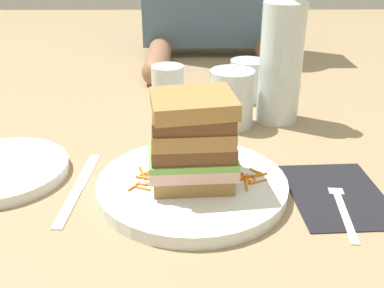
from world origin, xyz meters
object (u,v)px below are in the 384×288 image
Objects in this scene: main_plate at (192,185)px; sandwich at (192,140)px; side_plate at (0,170)px; napkin_dark at (337,194)px; knife at (77,189)px; water_bottle at (282,54)px; juice_glass at (231,102)px; empty_tumbler_0 at (247,80)px; fork at (341,201)px; empty_tumbler_1 at (168,90)px.

sandwich reaches higher than main_plate.
napkin_dark is at bearing -7.05° from side_plate.
napkin_dark is 0.85× the size of knife.
water_bottle reaches higher than side_plate.
juice_glass is at bearing 27.94° from side_plate.
empty_tumbler_0 is (0.05, 0.14, -0.00)m from juice_glass.
water_bottle is (-0.04, 0.27, 0.12)m from napkin_dark.
main_plate reaches higher than fork.
sandwich is 1.20× the size of juice_glass.
napkin_dark is 1.02× the size of fork.
napkin_dark is (0.20, -0.01, -0.08)m from sandwich.
empty_tumbler_0 is at bearing 53.01° from knife.
fork reaches higher than napkin_dark.
sandwich reaches higher than napkin_dark.
empty_tumbler_1 is (-0.04, 0.29, -0.03)m from sandwich.
sandwich is 0.62× the size of side_plate.
juice_glass reaches higher than empty_tumbler_0.
empty_tumbler_1 is (-0.20, 0.03, -0.08)m from water_bottle.
empty_tumbler_0 is at bearing 72.41° from sandwich.
empty_tumbler_0 is at bearing 72.38° from main_plate.
napkin_dark is 0.86× the size of side_plate.
main_plate is 1.56× the size of fork.
empty_tumbler_1 reaches higher than empty_tumbler_0.
main_plate is at bearing -81.48° from empty_tumbler_1.
empty_tumbler_1 is at bearing -153.04° from empty_tumbler_0.
knife is 2.10× the size of empty_tumbler_1.
water_bottle is 3.36× the size of empty_tumbler_0.
knife is at bearing 177.41° from napkin_dark.
juice_glass is at bearing 44.84° from knife.
fork is 0.59× the size of water_bottle.
fork is 0.36m from knife.
empty_tumbler_0 is (0.12, 0.37, 0.03)m from main_plate.
empty_tumbler_1 reaches higher than knife.
knife is (-0.36, 0.02, 0.00)m from napkin_dark.
fork is at bearing -53.69° from empty_tumbler_1.
knife is 0.13m from side_plate.
sandwich is 0.30m from empty_tumbler_1.
juice_glass is at bearing 116.72° from napkin_dark.
napkin_dark is 0.36m from knife.
napkin_dark is (0.20, -0.01, -0.01)m from main_plate.
water_bottle is at bearing -69.48° from empty_tumbler_0.
main_plate reaches higher than side_plate.
water_bottle is at bearing 97.57° from napkin_dark.
main_plate is at bearing -9.58° from side_plate.
empty_tumbler_1 is (-0.04, 0.29, 0.04)m from main_plate.
empty_tumbler_0 is (0.12, 0.37, -0.04)m from sandwich.
sandwich reaches higher than juice_glass.
juice_glass reaches higher than empty_tumbler_1.
water_bottle is at bearing 58.10° from main_plate.
side_plate is (-0.28, 0.05, -0.00)m from main_plate.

